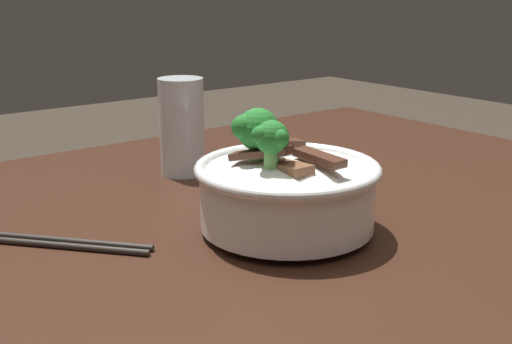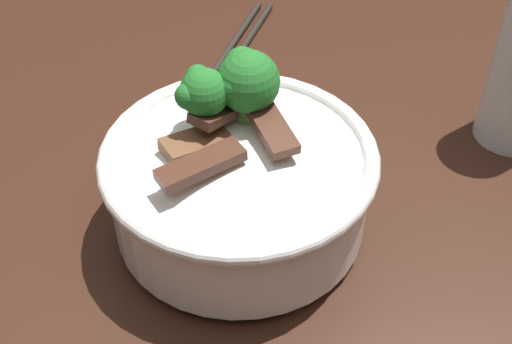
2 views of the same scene
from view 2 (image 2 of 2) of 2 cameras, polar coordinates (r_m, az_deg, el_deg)
dining_table at (r=0.62m, az=-1.89°, el=-7.45°), size 1.26×0.97×0.79m
rice_bowl at (r=0.50m, az=-1.44°, el=-0.33°), size 0.20×0.20×0.14m
chopsticks_pair at (r=0.73m, az=-1.87°, el=9.99°), size 0.15×0.17×0.01m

